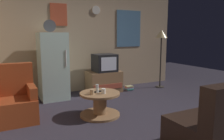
{
  "coord_description": "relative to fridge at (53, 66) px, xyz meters",
  "views": [
    {
      "loc": [
        -2.06,
        -3.0,
        1.45
      ],
      "look_at": [
        -0.08,
        0.9,
        0.75
      ],
      "focal_mm": 35.41,
      "sensor_mm": 36.0,
      "label": 1
    }
  ],
  "objects": [
    {
      "name": "ground_plane",
      "position": [
        1.02,
        -1.97,
        -0.75
      ],
      "size": [
        12.0,
        12.0,
        0.0
      ],
      "primitive_type": "plane",
      "color": "#2D2833"
    },
    {
      "name": "wall_with_art",
      "position": [
        1.03,
        0.48,
        0.6
      ],
      "size": [
        5.2,
        0.12,
        2.69
      ],
      "color": "tan",
      "rests_on": "ground_plane"
    },
    {
      "name": "fridge",
      "position": [
        0.0,
        0.0,
        0.0
      ],
      "size": [
        0.6,
        0.62,
        1.77
      ],
      "color": "silver",
      "rests_on": "ground_plane"
    },
    {
      "name": "tv_stand",
      "position": [
        1.28,
        0.05,
        -0.49
      ],
      "size": [
        0.84,
        0.53,
        0.53
      ],
      "color": "#8E6642",
      "rests_on": "ground_plane"
    },
    {
      "name": "crt_tv",
      "position": [
        1.3,
        0.05,
        -0.0
      ],
      "size": [
        0.54,
        0.51,
        0.44
      ],
      "color": "black",
      "rests_on": "tv_stand"
    },
    {
      "name": "standing_lamp",
      "position": [
        2.89,
        -0.21,
        0.6
      ],
      "size": [
        0.32,
        0.32,
        1.59
      ],
      "color": "#332D28",
      "rests_on": "ground_plane"
    },
    {
      "name": "coffee_table",
      "position": [
        0.5,
        -1.46,
        -0.54
      ],
      "size": [
        0.72,
        0.72,
        0.43
      ],
      "color": "#8E6642",
      "rests_on": "ground_plane"
    },
    {
      "name": "wine_glass",
      "position": [
        0.46,
        -1.44,
        -0.25
      ],
      "size": [
        0.05,
        0.05,
        0.15
      ],
      "primitive_type": "cylinder",
      "color": "silver",
      "rests_on": "coffee_table"
    },
    {
      "name": "mug_ceramic_white",
      "position": [
        0.52,
        -1.57,
        -0.28
      ],
      "size": [
        0.08,
        0.08,
        0.09
      ],
      "primitive_type": "cylinder",
      "color": "silver",
      "rests_on": "coffee_table"
    },
    {
      "name": "mug_ceramic_tan",
      "position": [
        0.33,
        -1.52,
        -0.28
      ],
      "size": [
        0.08,
        0.08,
        0.09
      ],
      "primitive_type": "cylinder",
      "color": "tan",
      "rests_on": "coffee_table"
    },
    {
      "name": "remote_control",
      "position": [
        0.49,
        -1.42,
        -0.31
      ],
      "size": [
        0.15,
        0.05,
        0.02
      ],
      "primitive_type": "cube",
      "rotation": [
        0.0,
        0.0,
        0.07
      ],
      "color": "black",
      "rests_on": "coffee_table"
    },
    {
      "name": "armchair",
      "position": [
        -0.89,
        -1.01,
        -0.42
      ],
      "size": [
        0.68,
        0.68,
        0.96
      ],
      "color": "maroon",
      "rests_on": "ground_plane"
    },
    {
      "name": "book_stack",
      "position": [
        1.93,
        -0.13,
        -0.69
      ],
      "size": [
        0.22,
        0.18,
        0.12
      ],
      "color": "slate",
      "rests_on": "ground_plane"
    }
  ]
}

